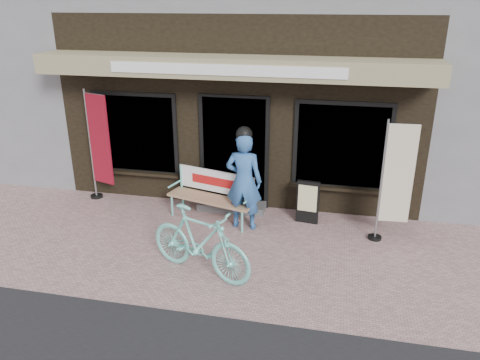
% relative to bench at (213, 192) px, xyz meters
% --- Properties ---
extents(ground, '(70.00, 70.00, 0.00)m').
position_rel_bench_xyz_m(ground, '(0.25, -1.32, -0.53)').
color(ground, '#AB8583').
rests_on(ground, ground).
extents(storefront, '(7.00, 6.77, 6.00)m').
position_rel_bench_xyz_m(storefront, '(0.25, 3.64, 2.46)').
color(storefront, black).
rests_on(storefront, ground).
extents(bench, '(1.72, 0.84, 0.90)m').
position_rel_bench_xyz_m(bench, '(0.00, 0.00, 0.00)').
color(bench, '#6BD1C3').
rests_on(bench, ground).
extents(person, '(0.64, 0.43, 1.86)m').
position_rel_bench_xyz_m(person, '(0.63, -0.23, 0.38)').
color(person, '#2E5EA0').
rests_on(person, ground).
extents(bicycle, '(1.83, 1.10, 1.06)m').
position_rel_bench_xyz_m(bicycle, '(0.31, -1.88, 0.00)').
color(bicycle, '#6BD1C3').
rests_on(bicycle, ground).
extents(nobori_red, '(0.66, 0.33, 2.25)m').
position_rel_bench_xyz_m(nobori_red, '(-2.41, 0.36, 0.63)').
color(nobori_red, gray).
rests_on(nobori_red, ground).
extents(nobori_cream, '(0.62, 0.24, 2.10)m').
position_rel_bench_xyz_m(nobori_cream, '(3.13, -0.21, 0.55)').
color(nobori_cream, gray).
rests_on(nobori_cream, ground).
extents(menu_stand, '(0.41, 0.13, 0.81)m').
position_rel_bench_xyz_m(menu_stand, '(1.73, 0.17, -0.11)').
color(menu_stand, black).
rests_on(menu_stand, ground).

